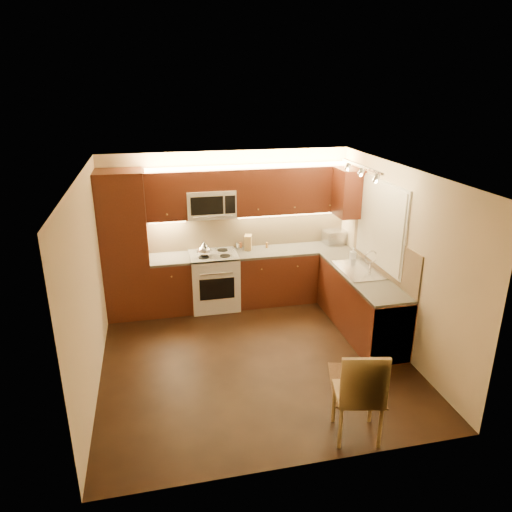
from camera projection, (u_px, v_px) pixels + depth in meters
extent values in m
cube|color=black|center=(254.00, 357.00, 6.45)|extent=(4.00, 4.00, 0.01)
cube|color=beige|center=(254.00, 173.00, 5.59)|extent=(4.00, 4.00, 0.01)
cube|color=beige|center=(228.00, 227.00, 7.85)|extent=(4.00, 0.01, 2.50)
cube|color=beige|center=(302.00, 354.00, 4.19)|extent=(4.00, 0.01, 2.50)
cube|color=beige|center=(89.00, 285.00, 5.61)|extent=(0.01, 4.00, 2.50)
cube|color=beige|center=(398.00, 259.00, 6.43)|extent=(0.01, 4.00, 2.50)
cube|color=#421B0E|center=(125.00, 246.00, 7.28)|extent=(0.70, 0.60, 2.30)
cube|color=#421B0E|center=(172.00, 285.00, 7.66)|extent=(0.62, 0.60, 0.86)
cube|color=#312F2D|center=(170.00, 259.00, 7.50)|extent=(0.62, 0.60, 0.04)
cube|color=#421B0E|center=(292.00, 275.00, 8.07)|extent=(1.92, 0.60, 0.86)
cube|color=#312F2D|center=(293.00, 250.00, 7.92)|extent=(1.92, 0.60, 0.04)
cube|color=#421B0E|center=(361.00, 304.00, 7.02)|extent=(0.60, 2.00, 0.86)
cube|color=#312F2D|center=(363.00, 276.00, 6.86)|extent=(0.60, 2.00, 0.04)
cube|color=silver|center=(382.00, 326.00, 6.37)|extent=(0.58, 0.60, 0.84)
cube|color=tan|center=(249.00, 229.00, 7.93)|extent=(3.30, 0.02, 0.60)
cube|color=tan|center=(383.00, 253.00, 6.81)|extent=(0.02, 2.00, 0.60)
cube|color=#421B0E|center=(165.00, 195.00, 7.28)|extent=(0.62, 0.35, 0.75)
cube|color=#421B0E|center=(292.00, 189.00, 7.69)|extent=(1.92, 0.35, 0.75)
cube|color=#421B0E|center=(210.00, 179.00, 7.34)|extent=(0.76, 0.35, 0.31)
cube|color=#421B0E|center=(348.00, 193.00, 7.46)|extent=(0.35, 0.50, 0.75)
cube|color=silver|center=(381.00, 224.00, 6.81)|extent=(0.03, 1.44, 1.24)
cube|color=silver|center=(380.00, 224.00, 6.81)|extent=(0.02, 1.36, 1.16)
cube|color=silver|center=(362.00, 166.00, 6.29)|extent=(0.04, 1.20, 0.03)
cube|color=silver|center=(334.00, 237.00, 8.15)|extent=(0.41, 0.32, 0.23)
cube|color=#A08048|center=(248.00, 242.00, 7.84)|extent=(0.16, 0.20, 0.24)
cylinder|color=silver|center=(237.00, 245.00, 7.93)|extent=(0.04, 0.04, 0.10)
cylinder|color=brown|center=(241.00, 245.00, 7.94)|extent=(0.06, 0.06, 0.09)
cylinder|color=silver|center=(238.00, 247.00, 7.86)|extent=(0.07, 0.07, 0.10)
cylinder|color=olive|center=(267.00, 245.00, 7.94)|extent=(0.06, 0.06, 0.09)
imported|color=white|center=(353.00, 254.00, 7.40)|extent=(0.10, 0.10, 0.19)
cube|color=black|center=(356.00, 385.00, 5.84)|extent=(0.85, 1.06, 0.01)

